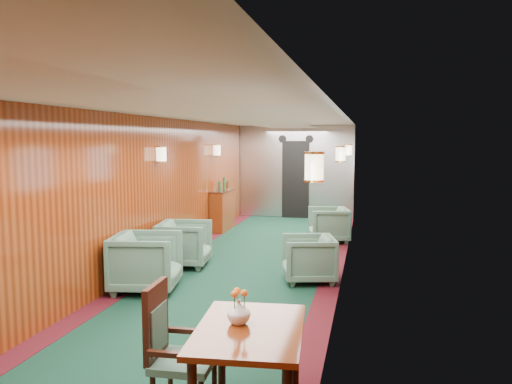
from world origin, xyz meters
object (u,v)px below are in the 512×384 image
credenza (222,210)px  armchair_left_far (184,244)px  side_chair (172,346)px  armchair_left_near (146,262)px  armchair_right_near (309,259)px  armchair_right_far (329,225)px  dining_table (250,345)px

credenza → armchair_left_far: bearing=-84.2°
side_chair → armchair_left_near: side_chair is taller
side_chair → armchair_right_near: bearing=78.9°
armchair_right_near → side_chair: bearing=-23.1°
side_chair → armchair_right_far: (0.61, 6.62, -0.20)m
armchair_left_near → armchair_right_near: 2.27m
dining_table → armchair_right_near: (-0.05, 3.83, -0.31)m
armchair_left_far → armchair_right_near: armchair_left_far is taller
side_chair → armchair_left_far: size_ratio=1.25×
armchair_left_far → armchair_right_far: bearing=-48.0°
armchair_left_far → armchair_right_near: size_ratio=1.10×
dining_table → armchair_right_far: (0.00, 6.71, -0.30)m
armchair_right_far → side_chair: bearing=-19.1°
side_chair → credenza: (-1.83, 7.40, -0.08)m
armchair_left_far → armchair_right_far: 3.23m
credenza → armchair_right_near: size_ratio=1.62×
dining_table → credenza: size_ratio=0.91×
credenza → armchair_left_far: size_ratio=1.48×
credenza → armchair_left_near: credenza is taller
side_chair → armchair_left_far: bearing=107.2°
armchair_right_far → armchair_right_near: bearing=-15.0°
dining_table → side_chair: size_ratio=1.08×
armchair_right_far → credenza: bearing=-121.5°
armchair_left_near → armchair_right_near: (2.08, 0.93, -0.06)m
dining_table → armchair_left_near: armchair_left_near is taller
armchair_left_near → dining_table: bearing=-154.1°
dining_table → side_chair: 0.62m
dining_table → credenza: credenza is taller
dining_table → armchair_right_far: size_ratio=1.42×
armchair_left_near → armchair_right_near: armchair_left_near is taller
side_chair → armchair_left_far: side_chair is taller
side_chair → armchair_right_far: 6.65m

